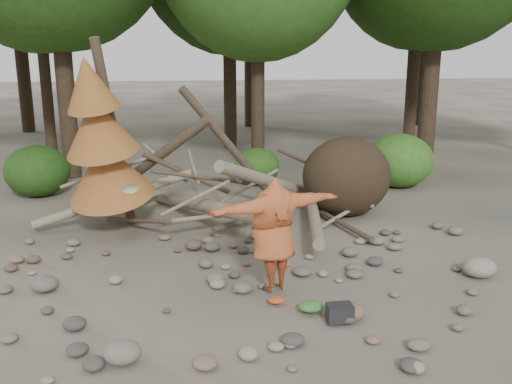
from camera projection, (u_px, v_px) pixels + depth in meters
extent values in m
plane|color=#514C44|center=(267.00, 291.00, 9.91)|extent=(120.00, 120.00, 0.00)
ellipsoid|color=#332619|center=(346.00, 177.00, 14.10)|extent=(2.20, 1.87, 1.98)
cylinder|color=gray|center=(202.00, 205.00, 13.21)|extent=(2.61, 5.11, 1.08)
cylinder|color=gray|center=(275.00, 183.00, 13.82)|extent=(3.18, 3.71, 1.90)
cylinder|color=brown|center=(150.00, 163.00, 13.72)|extent=(3.08, 1.91, 2.49)
cylinder|color=gray|center=(313.00, 212.00, 13.38)|extent=(1.13, 4.98, 0.43)
cylinder|color=brown|center=(228.00, 143.00, 14.04)|extent=(2.39, 1.03, 2.89)
cylinder|color=gray|center=(115.00, 198.00, 13.23)|extent=(3.71, 0.86, 1.20)
cylinder|color=#4C3F30|center=(136.00, 220.00, 12.91)|extent=(1.52, 1.70, 0.49)
cylinder|color=gray|center=(250.00, 186.00, 13.96)|extent=(1.57, 0.85, 0.69)
cylinder|color=#4C3F30|center=(310.00, 164.00, 14.53)|extent=(1.92, 1.25, 1.10)
cylinder|color=gray|center=(192.00, 161.00, 13.43)|extent=(0.37, 1.42, 0.85)
cylinder|color=#4C3F30|center=(341.00, 223.00, 13.21)|extent=(0.79, 2.54, 0.12)
cylinder|color=gray|center=(212.00, 216.00, 12.68)|extent=(1.78, 1.11, 0.29)
cylinder|color=#4C3F30|center=(114.00, 135.00, 12.67)|extent=(0.67, 1.13, 4.35)
cone|color=brown|center=(107.00, 169.00, 12.53)|extent=(2.06, 2.13, 1.86)
cone|color=brown|center=(98.00, 125.00, 12.06)|extent=(1.71, 1.78, 1.65)
cone|color=brown|center=(89.00, 83.00, 11.65)|extent=(1.23, 1.30, 1.41)
cylinder|color=#38281C|center=(61.00, 34.00, 17.32)|extent=(0.56, 0.56, 8.96)
cylinder|color=#38281C|center=(258.00, 64.00, 17.97)|extent=(0.44, 0.44, 7.14)
cylinder|color=#38281C|center=(434.00, 27.00, 18.97)|extent=(0.60, 0.60, 9.45)
cylinder|color=#38281C|center=(43.00, 55.00, 21.16)|extent=(0.42, 0.42, 7.56)
cylinder|color=#38281C|center=(229.00, 41.00, 22.54)|extent=(0.52, 0.52, 8.54)
cylinder|color=#38281C|center=(415.00, 47.00, 23.09)|extent=(0.50, 0.50, 8.12)
cylinder|color=#38281C|center=(19.00, 30.00, 26.85)|extent=(0.62, 0.62, 9.66)
cylinder|color=#38281C|center=(249.00, 40.00, 28.74)|extent=(0.54, 0.54, 8.75)
cylinder|color=#38281C|center=(423.00, 49.00, 29.44)|extent=(0.46, 0.46, 7.84)
ellipsoid|color=#234C14|center=(37.00, 171.00, 16.00)|extent=(1.80, 1.80, 1.44)
ellipsoid|color=#2E601B|center=(257.00, 166.00, 17.36)|extent=(1.40, 1.40, 1.12)
ellipsoid|color=#3A7223|center=(399.00, 160.00, 17.03)|extent=(2.00, 2.00, 1.60)
imported|color=#AF5027|center=(273.00, 234.00, 9.57)|extent=(2.51, 1.45, 1.98)
cylinder|color=#9B9362|center=(130.00, 189.00, 9.65)|extent=(0.37, 0.35, 0.15)
cube|color=black|center=(340.00, 316.00, 8.72)|extent=(0.40, 0.27, 0.26)
ellipsoid|color=#37712D|center=(311.00, 309.00, 9.07)|extent=(0.41, 0.34, 0.15)
ellipsoid|color=#BF4820|center=(276.00, 303.00, 9.36)|extent=(0.27, 0.22, 0.10)
ellipsoid|color=slate|center=(122.00, 352.00, 7.65)|extent=(0.52, 0.46, 0.31)
ellipsoid|color=#775E4A|center=(351.00, 312.00, 8.85)|extent=(0.45, 0.40, 0.27)
ellipsoid|color=gray|center=(479.00, 267.00, 10.49)|extent=(0.62, 0.56, 0.37)
ellipsoid|color=#625B53|center=(44.00, 284.00, 9.87)|extent=(0.48, 0.43, 0.29)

